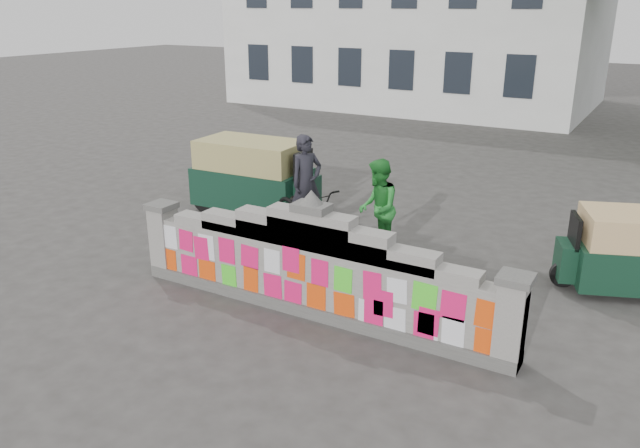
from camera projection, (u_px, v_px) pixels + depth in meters
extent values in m
plane|color=#383533|center=(312.00, 313.00, 9.76)|extent=(100.00, 100.00, 0.00)
cube|color=#4C4C49|center=(312.00, 307.00, 9.72)|extent=(6.40, 0.42, 0.20)
cube|color=gray|center=(312.00, 278.00, 9.56)|extent=(6.40, 0.32, 1.00)
cube|color=gray|center=(312.00, 244.00, 9.37)|extent=(5.20, 0.32, 0.14)
cube|color=gray|center=(312.00, 239.00, 9.34)|extent=(4.00, 0.32, 0.28)
cube|color=gray|center=(312.00, 234.00, 9.32)|extent=(2.60, 0.32, 0.44)
cube|color=gray|center=(312.00, 230.00, 9.29)|extent=(1.40, 0.32, 0.58)
cube|color=#4C4C49|center=(311.00, 208.00, 9.18)|extent=(0.55, 0.36, 0.12)
cone|color=#4C4C49|center=(311.00, 197.00, 9.12)|extent=(0.36, 0.36, 0.22)
cube|color=gray|center=(165.00, 242.00, 10.97)|extent=(0.36, 0.40, 1.24)
cube|color=#4C4C49|center=(161.00, 206.00, 10.75)|extent=(0.44, 0.44, 0.10)
cube|color=gray|center=(511.00, 325.00, 8.12)|extent=(0.36, 0.40, 1.24)
cube|color=#4C4C49|center=(516.00, 279.00, 7.90)|extent=(0.44, 0.44, 0.10)
cube|color=silver|center=(421.00, 17.00, 29.68)|extent=(16.00, 10.00, 8.00)
imported|color=black|center=(307.00, 213.00, 12.62)|extent=(2.28, 1.57, 1.14)
imported|color=black|center=(307.00, 195.00, 12.49)|extent=(0.71, 0.83, 1.92)
imported|color=#268B30|center=(378.00, 208.00, 11.74)|extent=(1.02, 1.12, 1.87)
cube|color=#103122|center=(253.00, 186.00, 14.42)|extent=(2.64, 1.53, 0.86)
cube|color=tan|center=(251.00, 154.00, 14.17)|extent=(2.43, 1.46, 0.64)
cube|color=#103122|center=(303.00, 194.00, 13.84)|extent=(0.58, 0.78, 0.75)
cube|color=black|center=(303.00, 166.00, 13.63)|extent=(0.13, 0.75, 0.64)
cylinder|color=black|center=(308.00, 208.00, 13.90)|extent=(0.54, 0.16, 0.54)
cylinder|color=black|center=(204.00, 201.00, 14.44)|extent=(0.54, 0.16, 0.54)
cylinder|color=black|center=(233.00, 188.00, 15.43)|extent=(0.54, 0.16, 0.54)
cube|color=#103120|center=(571.00, 260.00, 10.52)|extent=(0.63, 0.74, 0.62)
cube|color=black|center=(575.00, 231.00, 10.34)|extent=(0.29, 0.61, 0.53)
cylinder|color=black|center=(563.00, 274.00, 10.62)|extent=(0.45, 0.26, 0.44)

